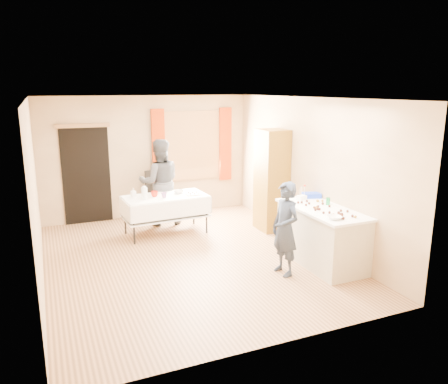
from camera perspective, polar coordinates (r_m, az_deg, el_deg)
name	(u,v)px	position (r m, az deg, el deg)	size (l,w,h in m)	color
floor	(190,259)	(7.35, -4.48, -8.68)	(4.50, 5.50, 0.02)	#9E7047
ceiling	(187,97)	(6.81, -4.89, 12.21)	(4.50, 5.50, 0.02)	white
wall_back	(148,157)	(9.58, -9.91, 4.53)	(4.50, 0.02, 2.60)	tan
wall_front	(274,234)	(4.51, 6.50, -5.41)	(4.50, 0.02, 2.60)	tan
wall_left	(34,195)	(6.63, -23.55, -0.34)	(0.02, 5.50, 2.60)	tan
wall_right	(309,171)	(7.95, 10.99, 2.67)	(0.02, 5.50, 2.60)	tan
window_frame	(192,146)	(9.78, -4.17, 6.06)	(1.32, 0.06, 1.52)	olive
window_pane	(192,146)	(9.77, -4.14, 6.05)	(1.20, 0.02, 1.40)	white
curtain_left	(159,148)	(9.52, -8.54, 5.74)	(0.28, 0.06, 1.65)	#9A2C05
curtain_right	(225,144)	(10.01, 0.18, 6.27)	(0.28, 0.06, 1.65)	#9A2C05
doorway	(86,175)	(9.40, -17.53, 2.08)	(0.95, 0.04, 2.00)	black
door_lintel	(83,126)	(9.23, -17.96, 8.26)	(1.05, 0.06, 0.08)	olive
cabinet	(272,180)	(8.58, 6.23, 1.52)	(0.50, 0.60, 1.98)	brown
counter	(321,236)	(7.17, 12.60, -5.59)	(0.78, 1.65, 0.91)	#BAB49C
party_table	(166,211)	(8.46, -7.63, -2.51)	(1.63, 0.90, 0.75)	black
chair	(158,204)	(9.58, -8.59, -1.50)	(0.49, 0.49, 1.02)	black
girl	(285,229)	(6.57, 8.01, -4.79)	(0.40, 0.56, 1.42)	#1D2639
woman	(160,182)	(8.98, -8.38, 1.26)	(0.95, 0.79, 1.76)	black
soda_can	(328,201)	(7.24, 13.43, -1.17)	(0.07, 0.07, 0.12)	#17863D
mixing_bowl	(334,218)	(6.48, 14.21, -3.26)	(0.24, 0.24, 0.05)	white
foam_block	(302,198)	(7.46, 10.12, -0.75)	(0.15, 0.10, 0.08)	white
blue_basket	(312,195)	(7.67, 11.36, -0.41)	(0.30, 0.20, 0.08)	blue
pitcher	(144,193)	(8.16, -10.35, -0.18)	(0.11, 0.11, 0.22)	silver
cup_red	(154,194)	(8.33, -9.07, -0.26)	(0.17, 0.17, 0.10)	red
cup_rainbow	(164,195)	(8.23, -7.84, -0.40)	(0.11, 0.11, 0.10)	red
small_bowl	(179,192)	(8.55, -5.93, 0.04)	(0.24, 0.24, 0.06)	white
pastry_tray	(194,194)	(8.42, -4.01, -0.27)	(0.28, 0.20, 0.02)	white
bottle	(133,192)	(8.38, -11.76, -0.06)	(0.10, 0.10, 0.17)	white
cake_balls	(326,209)	(6.92, 13.21, -2.17)	(0.47, 1.09, 0.04)	#3F2314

